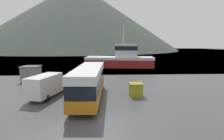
# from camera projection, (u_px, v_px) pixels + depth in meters

# --- Properties ---
(ground_plane) EXTENTS (400.00, 400.00, 0.00)m
(ground_plane) POSITION_uv_depth(u_px,v_px,m) (107.00, 121.00, 13.22)
(ground_plane) COLOR #424447
(water_surface) EXTENTS (240.00, 240.00, 0.00)m
(water_surface) POSITION_uv_depth(u_px,v_px,m) (105.00, 50.00, 151.10)
(water_surface) COLOR slate
(water_surface) RESTS_ON ground
(hill_backdrop) EXTENTS (185.01, 185.01, 62.08)m
(hill_backdrop) POSITION_uv_depth(u_px,v_px,m) (77.00, 17.00, 166.78)
(hill_backdrop) COLOR #3D473D
(hill_backdrop) RESTS_ON ground
(tour_bus) EXTENTS (2.97, 10.72, 3.38)m
(tour_bus) POSITION_uv_depth(u_px,v_px,m) (89.00, 81.00, 18.17)
(tour_bus) COLOR #B26614
(tour_bus) RESTS_ON ground
(delivery_van) EXTENTS (3.44, 6.55, 2.46)m
(delivery_van) POSITION_uv_depth(u_px,v_px,m) (48.00, 85.00, 19.19)
(delivery_van) COLOR silver
(delivery_van) RESTS_ON ground
(fishing_boat) EXTENTS (17.27, 7.93, 10.36)m
(fishing_boat) POSITION_uv_depth(u_px,v_px,m) (121.00, 58.00, 43.63)
(fishing_boat) COLOR maroon
(fishing_boat) RESTS_ON water_surface
(storage_bin) EXTENTS (1.51, 1.47, 1.45)m
(storage_bin) POSITION_uv_depth(u_px,v_px,m) (136.00, 89.00, 19.42)
(storage_bin) COLOR olive
(storage_bin) RESTS_ON ground
(dock_kiosk) EXTENTS (2.67, 2.47, 2.36)m
(dock_kiosk) POSITION_uv_depth(u_px,v_px,m) (31.00, 73.00, 27.11)
(dock_kiosk) COLOR slate
(dock_kiosk) RESTS_ON ground
(mooring_bollard) EXTENTS (0.37, 0.37, 0.94)m
(mooring_bollard) POSITION_uv_depth(u_px,v_px,m) (69.00, 74.00, 30.64)
(mooring_bollard) COLOR #B29919
(mooring_bollard) RESTS_ON ground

